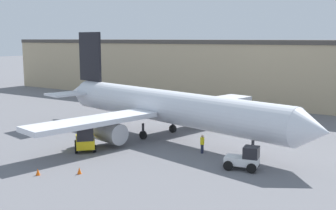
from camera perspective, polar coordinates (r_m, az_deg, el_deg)
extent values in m
plane|color=slate|center=(46.78, 0.00, -4.48)|extent=(400.00, 400.00, 0.00)
cube|color=tan|center=(79.39, 5.61, 4.70)|extent=(88.39, 15.36, 9.96)
cube|color=#47423D|center=(79.17, 5.67, 8.54)|extent=(88.39, 15.67, 0.70)
cylinder|color=silver|center=(46.08, 0.00, -0.22)|extent=(30.96, 9.78, 3.55)
cone|color=silver|center=(36.26, 19.08, -3.26)|extent=(3.49, 3.99, 3.48)
cone|color=silver|center=(59.61, -11.82, 1.70)|extent=(4.51, 4.10, 3.37)
cube|color=silver|center=(53.60, 5.54, 0.38)|extent=(6.28, 14.43, 0.50)
cube|color=silver|center=(41.85, -10.11, -2.17)|extent=(6.28, 14.43, 0.50)
cylinder|color=#ADADB2|center=(52.27, 4.03, -1.46)|extent=(3.50, 2.74, 2.15)
cylinder|color=#ADADB2|center=(43.35, -7.76, -3.71)|extent=(3.50, 2.74, 2.15)
cube|color=black|center=(56.97, -10.52, 6.45)|extent=(4.48, 1.27, 6.42)
cube|color=silver|center=(59.62, -7.29, 2.17)|extent=(4.00, 4.82, 0.24)
cube|color=silver|center=(55.28, -13.74, 1.45)|extent=(4.00, 4.82, 0.24)
cylinder|color=#38383D|center=(39.66, 11.41, -5.84)|extent=(0.28, 0.28, 1.75)
cylinder|color=black|center=(39.80, 11.38, -6.57)|extent=(0.76, 0.49, 0.70)
cylinder|color=#38383D|center=(46.15, -3.40, -3.57)|extent=(0.28, 0.28, 1.75)
cylinder|color=black|center=(46.25, -3.39, -4.08)|extent=(0.95, 0.53, 0.90)
cylinder|color=#38383D|center=(49.24, 0.65, -2.75)|extent=(0.28, 0.28, 1.75)
cylinder|color=black|center=(49.33, 0.65, -3.24)|extent=(0.95, 0.53, 0.90)
cylinder|color=#1E2338|center=(40.73, 4.65, -5.94)|extent=(0.29, 0.29, 0.87)
cylinder|color=yellow|center=(40.54, 4.66, -4.88)|extent=(0.40, 0.40, 0.69)
sphere|color=tan|center=(40.43, 4.67, -4.23)|extent=(0.25, 0.25, 0.25)
cube|color=silver|center=(36.21, 9.96, -7.45)|extent=(3.01, 1.94, 0.67)
cube|color=black|center=(35.84, 11.22, -6.31)|extent=(1.45, 1.49, 0.96)
cylinder|color=black|center=(35.46, 11.25, -8.41)|extent=(0.86, 0.44, 0.82)
cylinder|color=black|center=(36.79, 11.68, -7.78)|extent=(0.86, 0.44, 0.82)
cylinder|color=black|center=(35.85, 8.16, -8.13)|extent=(0.86, 0.44, 0.82)
cylinder|color=black|center=(37.17, 8.70, -7.52)|extent=(0.86, 0.44, 0.82)
cube|color=yellow|center=(42.57, -11.19, -4.91)|extent=(3.67, 3.60, 0.86)
cube|color=black|center=(41.40, -11.18, -3.83)|extent=(2.16, 2.17, 1.23)
cube|color=#333333|center=(42.94, -11.26, -3.39)|extent=(2.38, 2.34, 0.81)
cylinder|color=black|center=(41.51, -12.31, -5.92)|extent=(0.73, 0.71, 0.74)
cylinder|color=black|center=(41.55, -9.91, -5.83)|extent=(0.73, 0.71, 0.74)
cylinder|color=black|center=(43.82, -12.36, -5.13)|extent=(0.73, 0.71, 0.74)
cylinder|color=black|center=(43.87, -10.09, -5.04)|extent=(0.73, 0.71, 0.74)
cone|color=#EF590F|center=(35.92, -17.21, -8.65)|extent=(0.36, 0.36, 0.55)
cone|color=#EF590F|center=(35.40, -11.92, -8.69)|extent=(0.36, 0.36, 0.55)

